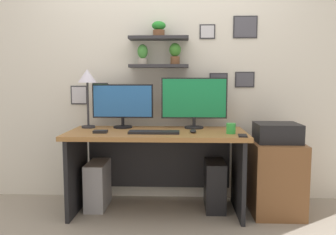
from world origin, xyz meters
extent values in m
plane|color=gray|center=(0.00, 0.00, 0.00)|extent=(8.00, 8.00, 0.00)
cube|color=silver|center=(0.00, 0.44, 1.35)|extent=(4.40, 0.04, 2.70)
cube|color=#2D2D33|center=(0.00, 0.32, 1.34)|extent=(0.57, 0.20, 0.03)
cube|color=#2D2D33|center=(0.00, 0.32, 1.61)|extent=(0.57, 0.20, 0.03)
cylinder|color=#B2A899|center=(-0.16, 0.32, 1.39)|extent=(0.09, 0.09, 0.06)
ellipsoid|color=#42903B|center=(-0.16, 0.32, 1.49)|extent=(0.10, 0.10, 0.14)
cylinder|color=brown|center=(0.00, 0.32, 1.66)|extent=(0.11, 0.11, 0.06)
ellipsoid|color=#278B2E|center=(0.00, 0.32, 1.73)|extent=(0.13, 0.13, 0.08)
cylinder|color=brown|center=(0.16, 0.32, 1.40)|extent=(0.09, 0.09, 0.08)
ellipsoid|color=#3A802C|center=(0.16, 0.32, 1.50)|extent=(0.11, 0.11, 0.13)
cube|color=#2D2D33|center=(0.59, 0.42, 1.16)|extent=(0.18, 0.02, 0.23)
cube|color=#4C4C56|center=(0.59, 0.41, 1.16)|extent=(0.16, 0.00, 0.21)
cube|color=#2D2D33|center=(0.85, 0.42, 1.21)|extent=(0.19, 0.02, 0.15)
cube|color=#4C4C56|center=(0.85, 0.41, 1.21)|extent=(0.17, 0.00, 0.13)
cube|color=#2D2D33|center=(-0.82, 0.42, 1.06)|extent=(0.17, 0.02, 0.19)
cube|color=silver|center=(-0.82, 0.41, 1.06)|extent=(0.15, 0.00, 0.17)
cube|color=#2D2D33|center=(0.84, 0.42, 1.73)|extent=(0.23, 0.02, 0.22)
cube|color=#4C4C56|center=(0.84, 0.41, 1.73)|extent=(0.21, 0.00, 0.19)
cube|color=#2D2D33|center=(0.47, 0.42, 1.68)|extent=(0.15, 0.02, 0.14)
cube|color=silver|center=(0.47, 0.41, 1.68)|extent=(0.13, 0.00, 0.12)
cube|color=#2D2D33|center=(-0.60, 0.42, 1.09)|extent=(0.16, 0.02, 0.18)
cube|color=green|center=(-0.60, 0.41, 1.09)|extent=(0.13, 0.00, 0.16)
cube|color=#9E6B38|center=(0.00, 0.00, 0.73)|extent=(1.60, 0.68, 0.04)
cube|color=black|center=(-0.74, 0.00, 0.35)|extent=(0.04, 0.62, 0.71)
cube|color=black|center=(0.74, 0.00, 0.35)|extent=(0.04, 0.62, 0.71)
cube|color=black|center=(0.00, 0.30, 0.39)|extent=(1.40, 0.02, 0.50)
cylinder|color=black|center=(-0.34, 0.21, 0.76)|extent=(0.18, 0.18, 0.02)
cylinder|color=black|center=(-0.34, 0.21, 0.81)|extent=(0.03, 0.03, 0.09)
cube|color=black|center=(-0.34, 0.22, 1.01)|extent=(0.58, 0.02, 0.32)
cube|color=#2866B2|center=(-0.34, 0.21, 1.01)|extent=(0.56, 0.00, 0.30)
cylinder|color=black|center=(0.34, 0.21, 0.76)|extent=(0.18, 0.18, 0.02)
cylinder|color=black|center=(0.34, 0.21, 0.81)|extent=(0.03, 0.03, 0.09)
cube|color=black|center=(0.34, 0.22, 1.04)|extent=(0.62, 0.02, 0.39)
cube|color=#198C4C|center=(0.34, 0.21, 1.04)|extent=(0.60, 0.00, 0.36)
cube|color=black|center=(-0.01, -0.12, 0.76)|extent=(0.44, 0.14, 0.02)
ellipsoid|color=black|center=(0.32, -0.08, 0.77)|extent=(0.06, 0.09, 0.03)
cylinder|color=#2D2D33|center=(-0.68, 0.20, 0.76)|extent=(0.13, 0.13, 0.02)
cylinder|color=#2D2D33|center=(-0.68, 0.20, 0.98)|extent=(0.02, 0.02, 0.42)
cone|color=silver|center=(-0.68, 0.20, 1.25)|extent=(0.18, 0.18, 0.13)
cube|color=black|center=(0.73, -0.24, 0.76)|extent=(0.08, 0.15, 0.01)
cylinder|color=green|center=(0.65, -0.11, 0.80)|extent=(0.08, 0.08, 0.09)
cube|color=black|center=(-0.48, -0.12, 0.76)|extent=(0.12, 0.08, 0.02)
cube|color=brown|center=(1.08, 0.02, 0.33)|extent=(0.44, 0.50, 0.66)
cube|color=black|center=(1.08, 0.02, 0.74)|extent=(0.38, 0.34, 0.17)
cube|color=#99999E|center=(-0.57, 0.10, 0.22)|extent=(0.18, 0.40, 0.44)
cube|color=black|center=(0.54, 0.11, 0.23)|extent=(0.18, 0.40, 0.46)
camera|label=1|loc=(0.23, -3.10, 1.22)|focal=37.24mm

